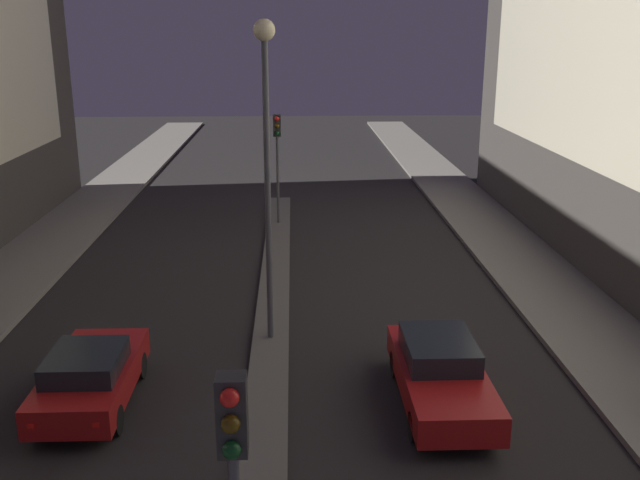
% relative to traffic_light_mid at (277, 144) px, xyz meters
% --- Properties ---
extents(median_strip, '(0.98, 29.38, 0.15)m').
position_rel_traffic_light_mid_xyz_m(median_strip, '(0.00, -9.94, -3.46)').
color(median_strip, '#56544F').
rests_on(median_strip, ground).
extents(traffic_light_mid, '(0.32, 0.42, 4.62)m').
position_rel_traffic_light_mid_xyz_m(traffic_light_mid, '(0.00, 0.00, 0.00)').
color(traffic_light_mid, '#4C4C51').
rests_on(traffic_light_mid, median_strip).
extents(street_lamp, '(0.54, 0.54, 8.27)m').
position_rel_traffic_light_mid_xyz_m(street_lamp, '(0.00, -11.87, 2.31)').
color(street_lamp, '#4C4C51').
rests_on(street_lamp, median_strip).
extents(car_left_lane, '(1.81, 4.09, 1.43)m').
position_rel_traffic_light_mid_xyz_m(car_left_lane, '(-3.91, -15.16, -2.80)').
color(car_left_lane, maroon).
rests_on(car_left_lane, ground).
extents(car_right_lane, '(1.82, 4.62, 1.48)m').
position_rel_traffic_light_mid_xyz_m(car_right_lane, '(3.91, -15.35, -2.78)').
color(car_right_lane, maroon).
rests_on(car_right_lane, ground).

